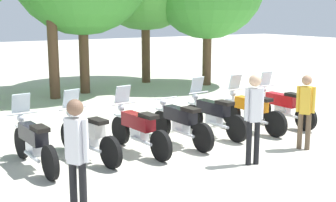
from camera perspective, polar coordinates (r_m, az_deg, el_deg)
name	(u,v)px	position (r m, az deg, el deg)	size (l,w,h in m)	color
ground_plane	(179,143)	(10.49, 1.43, -5.28)	(80.00, 80.00, 0.00)	#BCB7A8
motorcycle_0	(33,142)	(9.10, -16.53, -4.91)	(0.62, 2.19, 1.37)	black
motorcycle_1	(88,134)	(9.41, -10.06, -4.10)	(0.66, 2.17, 1.37)	black
motorcycle_2	(138,128)	(9.74, -3.76, -3.43)	(0.62, 2.19, 1.37)	black
motorcycle_3	(180,122)	(10.32, 1.55, -2.66)	(0.62, 2.19, 0.99)	black
motorcycle_4	(213,114)	(11.11, 5.67, -1.64)	(0.62, 2.19, 1.37)	black
motorcycle_5	(251,110)	(11.69, 10.39, -1.14)	(0.62, 2.19, 1.37)	black
motorcycle_6	(282,105)	(12.47, 14.05, -0.54)	(0.62, 2.19, 1.37)	black
person_0	(305,107)	(10.24, 16.84, -0.68)	(0.30, 0.38, 1.64)	brown
person_1	(254,112)	(8.93, 10.72, -1.34)	(0.41, 0.29, 1.79)	black
person_2	(77,150)	(6.54, -11.38, -6.04)	(0.32, 0.38, 1.78)	black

